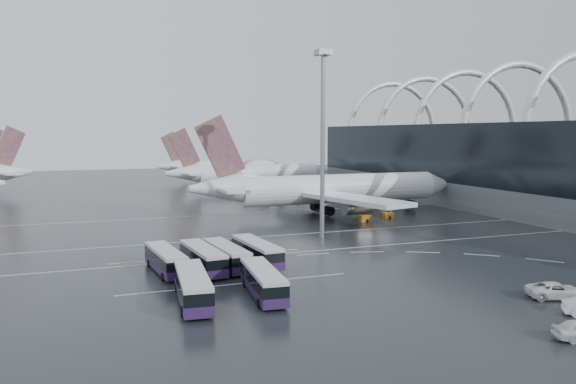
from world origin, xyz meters
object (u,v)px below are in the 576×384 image
object	(u,v)px
gse_cart_belly_b	(386,210)
gse_cart_belly_c	(365,218)
bus_row_near_c	(226,255)
van_curve_a	(557,291)
bus_row_near_b	(203,258)
airliner_main	(327,190)
bus_row_near_d	(257,252)
airliner_gate_b	(250,175)
bus_row_near_a	(166,260)
floodlight_mast	(323,121)
bus_row_far_c	(263,281)
airliner_gate_c	(222,168)
bus_row_far_a	(193,286)
gse_cart_belly_a	(388,215)

from	to	relation	value
gse_cart_belly_b	gse_cart_belly_c	size ratio (longest dim) A/B	0.95
bus_row_near_c	van_curve_a	size ratio (longest dim) A/B	1.98
bus_row_near_b	bus_row_near_c	world-z (taller)	bus_row_near_b
gse_cart_belly_b	van_curve_a	bearing A→B (deg)	-104.58
airliner_main	gse_cart_belly_b	size ratio (longest dim) A/B	27.86
bus_row_near_d	gse_cart_belly_c	world-z (taller)	bus_row_near_d
airliner_gate_b	airliner_main	bearing A→B (deg)	-96.37
airliner_main	gse_cart_belly_b	distance (m)	14.35
gse_cart_belly_c	airliner_main	bearing A→B (deg)	102.86
airliner_main	gse_cart_belly_c	xyz separation A→B (m)	(2.84, -12.45, -4.72)
bus_row_near_a	floodlight_mast	world-z (taller)	floodlight_mast
bus_row_near_c	bus_row_far_c	size ratio (longest dim) A/B	1.00
bus_row_near_c	gse_cart_belly_c	size ratio (longest dim) A/B	5.21
airliner_gate_b	bus_row_far_c	distance (m)	115.59
airliner_gate_c	bus_row_far_c	xyz separation A→B (m)	(-33.47, -152.83, -2.93)
bus_row_near_a	bus_row_far_c	bearing A→B (deg)	-155.21
bus_row_far_a	gse_cart_belly_b	distance (m)	73.96
airliner_gate_c	gse_cart_belly_c	world-z (taller)	airliner_gate_c
bus_row_far_c	gse_cart_belly_c	bearing A→B (deg)	-34.89
airliner_gate_b	bus_row_near_d	world-z (taller)	airliner_gate_b
bus_row_near_d	bus_row_far_c	distance (m)	15.09
bus_row_far_c	airliner_gate_b	bearing A→B (deg)	-10.75
bus_row_far_c	gse_cart_belly_c	distance (m)	54.89
bus_row_near_b	bus_row_far_a	bearing A→B (deg)	158.77
bus_row_near_a	bus_row_near_d	size ratio (longest dim) A/B	0.96
bus_row_far_c	bus_row_near_b	bearing A→B (deg)	20.89
airliner_gate_c	bus_row_far_c	world-z (taller)	airliner_gate_c
bus_row_near_d	gse_cart_belly_a	size ratio (longest dim) A/B	5.97
bus_row_near_b	bus_row_near_d	xyz separation A→B (m)	(7.63, 1.06, 0.02)
gse_cart_belly_c	bus_row_far_a	bearing A→B (deg)	-135.98
bus_row_far_a	bus_row_far_c	world-z (taller)	bus_row_far_a
airliner_gate_c	bus_row_near_a	distance (m)	144.68
bus_row_near_a	bus_row_near_d	distance (m)	12.28
airliner_main	gse_cart_belly_c	size ratio (longest dim) A/B	26.46
van_curve_a	gse_cart_belly_b	world-z (taller)	van_curve_a
gse_cart_belly_a	bus_row_near_b	bearing A→B (deg)	-146.22
airliner_main	bus_row_near_c	size ratio (longest dim) A/B	5.08
airliner_gate_c	bus_row_near_a	xyz separation A→B (m)	(-41.87, -138.46, -2.94)
bus_row_far_c	gse_cart_belly_b	bearing A→B (deg)	-36.43
airliner_gate_c	airliner_main	bearing A→B (deg)	-99.79
airliner_gate_c	floodlight_mast	size ratio (longest dim) A/B	1.63
bus_row_near_a	gse_cart_belly_a	bearing A→B (deg)	-64.96
airliner_gate_b	bus_row_near_a	size ratio (longest dim) A/B	4.50
bus_row_near_a	bus_row_near_c	xyz separation A→B (m)	(7.90, -0.32, 0.01)
bus_row_far_c	floodlight_mast	xyz separation A→B (m)	(20.46, 29.76, 18.20)
bus_row_far_c	gse_cart_belly_a	world-z (taller)	bus_row_far_c
bus_row_far_a	floodlight_mast	distance (m)	44.68
bus_row_near_c	bus_row_far_a	bearing A→B (deg)	147.78
gse_cart_belly_b	gse_cart_belly_c	distance (m)	13.93
bus_row_far_a	gse_cart_belly_c	bearing A→B (deg)	-40.32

